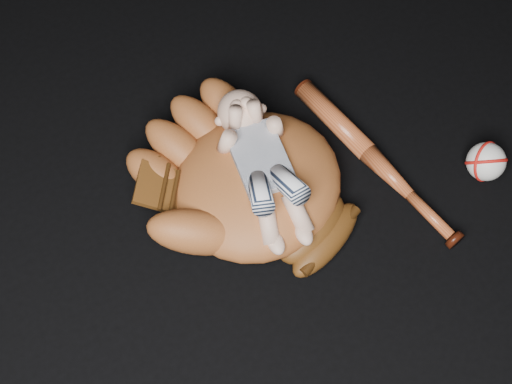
# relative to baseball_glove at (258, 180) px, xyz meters

# --- Properties ---
(baseball_glove) EXTENTS (0.58, 0.61, 0.15)m
(baseball_glove) POSITION_rel_baseball_glove_xyz_m (0.00, 0.00, 0.00)
(baseball_glove) COLOR brown
(baseball_glove) RESTS_ON ground
(newborn_baby) EXTENTS (0.22, 0.37, 0.14)m
(newborn_baby) POSITION_rel_baseball_glove_xyz_m (0.01, -0.01, 0.05)
(newborn_baby) COLOR #D8A68B
(newborn_baby) RESTS_ON baseball_glove
(baseball_bat) EXTENTS (0.10, 0.48, 0.04)m
(baseball_bat) POSITION_rel_baseball_glove_xyz_m (0.25, -0.06, -0.05)
(baseball_bat) COLOR #A1431F
(baseball_bat) RESTS_ON ground
(baseball) EXTENTS (0.09, 0.09, 0.08)m
(baseball) POSITION_rel_baseball_glove_xyz_m (0.43, -0.19, -0.04)
(baseball) COLOR white
(baseball) RESTS_ON ground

